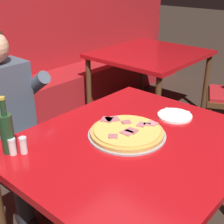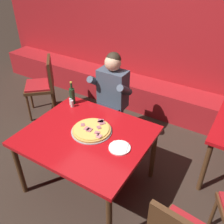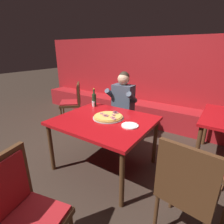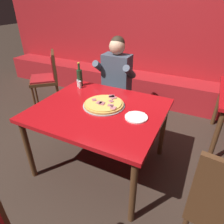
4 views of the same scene
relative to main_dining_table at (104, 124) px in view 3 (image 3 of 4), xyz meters
name	(u,v)px [view 3 (image 3 of 4)]	position (x,y,z in m)	size (l,w,h in m)	color
ground_plane	(105,165)	(0.00, 0.00, -0.67)	(24.00, 24.00, 0.00)	#33261E
booth_wall_panel	(160,81)	(0.00, 2.18, 0.28)	(6.80, 0.16, 1.90)	#A3191E
booth_bench	(152,114)	(0.00, 1.86, -0.44)	(6.46, 0.48, 0.46)	#A3191E
main_dining_table	(104,124)	(0.00, 0.00, 0.00)	(1.26, 1.08, 0.75)	#4C2D19
pizza	(108,117)	(0.02, 0.07, 0.09)	(0.43, 0.43, 0.05)	#9E9EA3
plate_white_paper	(130,125)	(0.40, -0.01, 0.08)	(0.21, 0.21, 0.02)	white
beer_bottle	(94,99)	(-0.49, 0.40, 0.18)	(0.07, 0.07, 0.29)	#19381E
shaker_oregano	(93,104)	(-0.50, 0.36, 0.11)	(0.04, 0.04, 0.09)	silver
shaker_red_pepper_flakes	(94,105)	(-0.45, 0.34, 0.11)	(0.04, 0.04, 0.09)	silver
diner_seated_blue_shirt	(121,104)	(-0.24, 0.83, 0.03)	(0.53, 0.53, 1.27)	black
dining_chair_side_aisle	(20,212)	(0.27, -1.37, -0.09)	(0.53, 0.53, 0.99)	#4C2D19
dining_chair_near_right	(73,100)	(-1.47, 0.86, -0.11)	(0.62, 0.62, 0.95)	#4C2D19
dining_chair_near_left	(187,186)	(1.18, -0.49, -0.08)	(0.49, 0.49, 1.01)	#4C2D19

